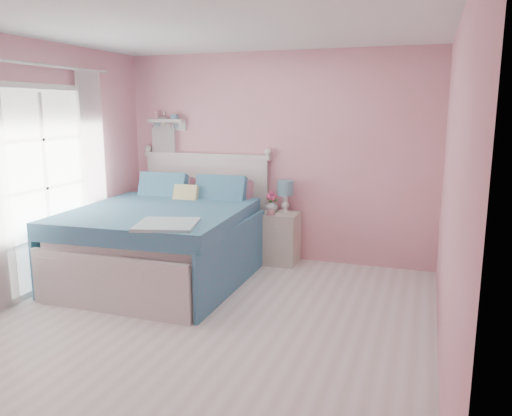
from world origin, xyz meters
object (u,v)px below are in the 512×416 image
Objects in this scene: nightstand at (280,238)px; vase at (271,206)px; bed at (167,240)px; table_lamp at (285,190)px; teacup at (271,212)px.

vase is (-0.12, 0.03, 0.40)m from nightstand.
nightstand is at bearing 36.86° from bed.
teacup is (-0.11, -0.22, -0.24)m from table_lamp.
table_lamp is (1.12, 0.97, 0.49)m from bed.
vase is 0.20m from teacup.
bed is 1.28m from teacup.
teacup is (1.01, 0.75, 0.24)m from bed.
bed is 1.56m from table_lamp.
nightstand is at bearing 66.18° from teacup.
bed is 1.37m from vase.
table_lamp is 0.35m from teacup.
bed reaches higher than vase.
teacup is (0.05, -0.19, -0.05)m from vase.
table_lamp is at bearing 37.56° from bed.
bed is 25.39× the size of teacup.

